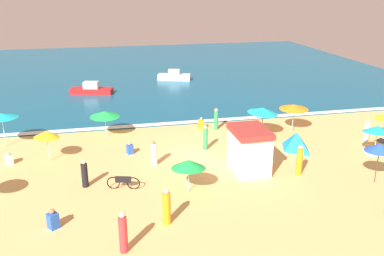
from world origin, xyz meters
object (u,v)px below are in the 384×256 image
Objects in this scene: beach_umbrella_4 at (294,107)px; beachgoer_6 at (300,160)px; beachgoer_4 at (216,119)px; beach_umbrella_0 at (263,110)px; beachgoer_12 at (154,154)px; beach_tent at (296,141)px; beachgoer_3 at (53,220)px; beach_umbrella_9 at (380,147)px; beach_umbrella_1 at (378,129)px; small_boat_0 at (91,90)px; beachgoer_7 at (201,124)px; beachgoer_10 at (167,207)px; beachgoer_0 at (85,174)px; lifeguard_cabana at (249,150)px; beachgoer_11 at (123,233)px; beachgoer_1 at (9,159)px; parked_bicycle at (123,182)px; beachgoer_2 at (130,149)px; beach_umbrella_2 at (1,116)px; beachgoer_5 at (205,138)px; beach_umbrella_8 at (105,114)px; beach_umbrella_6 at (188,164)px; beachgoer_8 at (367,132)px; beach_umbrella_7 at (47,134)px.

beachgoer_6 is at bearing -112.60° from beach_umbrella_4.
beach_umbrella_4 is 1.62× the size of beachgoer_4.
beach_umbrella_0 is 1.74× the size of beachgoer_4.
beachgoer_4 reaches higher than beachgoer_12.
beach_tent is 2.34× the size of beachgoer_3.
beach_umbrella_9 is at bearing -66.86° from beach_umbrella_0.
small_boat_0 is (-17.72, 20.35, -1.40)m from beach_umbrella_1.
beach_umbrella_1 is 0.92× the size of beach_umbrella_4.
beachgoer_10 is at bearing -110.68° from beachgoer_7.
beach_umbrella_4 is at bearing 117.40° from beach_umbrella_1.
lifeguard_cabana is at bearing -0.07° from beachgoer_0.
beachgoer_7 is 0.50× the size of beachgoer_11.
beach_umbrella_9 is 2.94× the size of beachgoer_1.
beachgoer_11 reaches higher than parked_bicycle.
beachgoer_4 is 0.89× the size of beachgoer_11.
beachgoer_0 reaches higher than beachgoer_2.
beach_umbrella_0 is 2.94× the size of beachgoer_3.
beach_umbrella_2 is at bearing 126.32° from beachgoer_0.
beach_tent is 6.09m from beachgoer_5.
beach_umbrella_9 reaches higher than beachgoer_2.
beachgoer_12 is at bearing -78.41° from small_boat_0.
beach_umbrella_4 is 2.74× the size of beachgoer_3.
small_boat_0 is (-9.14, 20.56, -0.87)m from lifeguard_cabana.
beach_umbrella_4 is 19.17m from beachgoer_3.
beachgoer_10 is (-3.99, -8.45, 0.03)m from beachgoer_5.
parked_bicycle is 8.24m from beachgoer_1.
beachgoer_0 is at bearing 128.87° from beachgoer_10.
beach_umbrella_9 is at bearing -9.37° from parked_bicycle.
beach_umbrella_8 is at bearing 94.55° from parked_bicycle.
beach_umbrella_2 is at bearing -179.24° from beachgoer_4.
beach_umbrella_2 is 1.86× the size of beachgoer_0.
beach_umbrella_4 is at bearing 43.06° from beachgoer_10.
lifeguard_cabana is at bearing -133.56° from beach_umbrella_4.
beachgoer_2 is 0.19× the size of small_boat_0.
beach_umbrella_6 is at bearing -18.50° from parked_bicycle.
beach_umbrella_0 is at bearing 21.05° from beachgoer_12.
beach_umbrella_4 is at bearing 140.70° from beachgoer_8.
beach_umbrella_4 is 1.49× the size of beachgoer_6.
beachgoer_3 reaches higher than beachgoer_1.
beach_umbrella_4 is at bearing 6.05° from beach_umbrella_7.
beach_umbrella_8 is 3.48× the size of beachgoer_1.
beach_umbrella_8 is 3.37× the size of beachgoer_2.
beachgoer_0 is 20.55m from small_boat_0.
beachgoer_5 is at bearing -4.24° from beachgoer_2.
beach_umbrella_4 reaches higher than beachgoer_5.
beach_umbrella_4 reaches higher than parked_bicycle.
beach_tent is 1.23× the size of beachgoer_11.
beachgoer_0 is 4.15m from beachgoer_3.
beach_umbrella_0 is 7.57m from beach_umbrella_1.
small_boat_0 is (-1.38, 26.95, -0.41)m from beachgoer_11.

